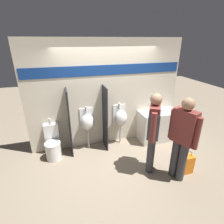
{
  "coord_description": "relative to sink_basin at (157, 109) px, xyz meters",
  "views": [
    {
      "loc": [
        -1.11,
        -3.5,
        2.65
      ],
      "look_at": [
        0.0,
        0.17,
        1.05
      ],
      "focal_mm": 28.0,
      "sensor_mm": 36.0,
      "label": 1
    }
  ],
  "objects": [
    {
      "name": "urinal_far",
      "position": [
        -1.03,
        0.08,
        -0.15
      ],
      "size": [
        0.35,
        0.3,
        1.12
      ],
      "color": "silver",
      "rests_on": "ground_plane"
    },
    {
      "name": "display_wall",
      "position": [
        -1.34,
        0.25,
        0.47
      ],
      "size": [
        3.95,
        0.07,
        2.7
      ],
      "color": "beige",
      "rests_on": "ground_plane"
    },
    {
      "name": "shopping_bag",
      "position": [
        -0.08,
        -1.46,
        -0.68
      ],
      "size": [
        0.28,
        0.16,
        0.54
      ],
      "color": "orange",
      "rests_on": "ground_plane"
    },
    {
      "name": "divider_near_counter",
      "position": [
        -2.34,
        -0.0,
        -0.07
      ],
      "size": [
        0.03,
        0.44,
        1.64
      ],
      "color": "black",
      "rests_on": "ground_plane"
    },
    {
      "name": "cell_phone",
      "position": [
        -0.27,
        -0.17,
        -0.05
      ],
      "size": [
        0.07,
        0.14,
        0.01
      ],
      "color": "#232328",
      "rests_on": "sink_counter"
    },
    {
      "name": "person_with_lanyard",
      "position": [
        -0.35,
        -1.51,
        0.06
      ],
      "size": [
        0.34,
        0.57,
        1.73
      ],
      "rotation": [
        0.0,
        0.0,
        1.95
      ],
      "color": "#3D3D42",
      "rests_on": "ground_plane"
    },
    {
      "name": "ground_plane",
      "position": [
        -1.34,
        -0.35,
        -0.89
      ],
      "size": [
        16.0,
        16.0,
        0.0
      ],
      "primitive_type": "plane",
      "color": "gray"
    },
    {
      "name": "sink_basin",
      "position": [
        0.0,
        0.0,
        0.0
      ],
      "size": [
        0.36,
        0.36,
        0.24
      ],
      "color": "white",
      "rests_on": "sink_counter"
    },
    {
      "name": "divider_mid",
      "position": [
        -1.46,
        -0.0,
        -0.07
      ],
      "size": [
        0.03,
        0.44,
        1.64
      ],
      "color": "black",
      "rests_on": "ground_plane"
    },
    {
      "name": "urinal_near_counter",
      "position": [
        -1.9,
        0.08,
        -0.15
      ],
      "size": [
        0.35,
        0.3,
        1.12
      ],
      "color": "silver",
      "rests_on": "ground_plane"
    },
    {
      "name": "sink_counter",
      "position": [
        0.05,
        -0.06,
        -0.47
      ],
      "size": [
        1.08,
        0.55,
        0.84
      ],
      "color": "silver",
      "rests_on": "ground_plane"
    },
    {
      "name": "person_in_vest",
      "position": [
        -0.76,
        -1.12,
        0.11
      ],
      "size": [
        0.43,
        0.53,
        1.73
      ],
      "rotation": [
        0.0,
        0.0,
        1.01
      ],
      "color": "#3D3D42",
      "rests_on": "ground_plane"
    },
    {
      "name": "toilet",
      "position": [
        -2.77,
        -0.07,
        -0.57
      ],
      "size": [
        0.37,
        0.53,
        0.94
      ],
      "color": "white",
      "rests_on": "ground_plane"
    }
  ]
}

